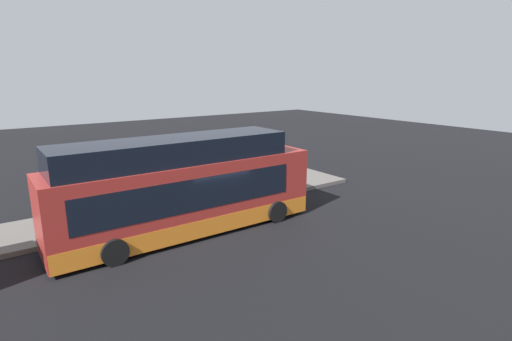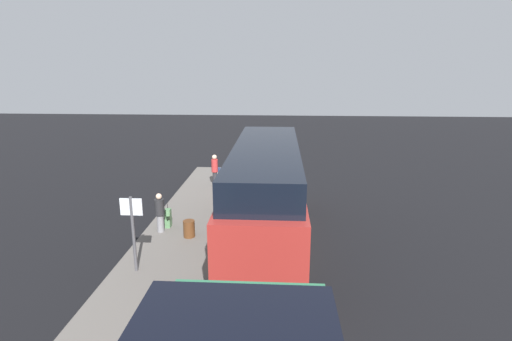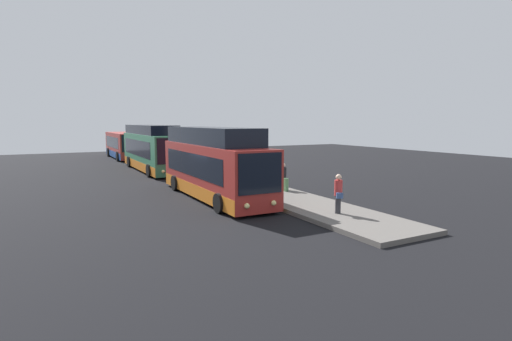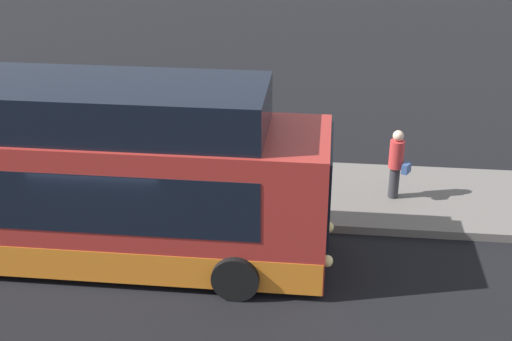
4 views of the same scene
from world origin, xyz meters
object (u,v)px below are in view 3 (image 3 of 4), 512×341
(bus_lead, at_px, (213,167))
(passenger_waiting, at_px, (283,176))
(bus_second, at_px, (152,150))
(passenger_boarding, at_px, (338,192))
(suitcase, at_px, (285,185))
(bus_third, at_px, (124,146))
(sign_post, at_px, (257,159))
(trash_bin, at_px, (262,185))

(bus_lead, height_order, passenger_waiting, bus_lead)
(bus_second, height_order, passenger_boarding, bus_second)
(bus_lead, relative_size, suitcase, 10.92)
(bus_third, distance_m, sign_post, 25.05)
(bus_second, distance_m, bus_third, 13.20)
(bus_third, distance_m, passenger_waiting, 28.13)
(bus_second, relative_size, trash_bin, 18.54)
(sign_post, relative_size, trash_bin, 3.81)
(bus_third, distance_m, suitcase, 28.61)
(bus_third, relative_size, passenger_boarding, 6.03)
(bus_third, relative_size, suitcase, 10.61)
(bus_third, bearing_deg, trash_bin, 6.13)
(bus_second, xyz_separation_m, sign_post, (11.51, 4.06, 0.01))
(sign_post, height_order, trash_bin, sign_post)
(passenger_boarding, distance_m, passenger_waiting, 6.45)
(bus_lead, bearing_deg, passenger_boarding, 23.36)
(bus_lead, xyz_separation_m, bus_second, (-13.97, 0.00, 0.04))
(bus_lead, bearing_deg, passenger_waiting, 81.22)
(bus_second, xyz_separation_m, suitcase, (15.12, 4.00, -1.20))
(passenger_boarding, bearing_deg, passenger_waiting, -72.70)
(bus_lead, distance_m, suitcase, 4.32)
(passenger_boarding, height_order, trash_bin, passenger_boarding)
(passenger_boarding, distance_m, sign_post, 9.53)
(sign_post, bearing_deg, bus_third, -170.67)
(passenger_boarding, bearing_deg, sign_post, -68.82)
(bus_second, bearing_deg, passenger_boarding, 8.20)
(suitcase, bearing_deg, trash_bin, -130.82)
(suitcase, distance_m, trash_bin, 1.40)
(suitcase, xyz_separation_m, sign_post, (-3.60, 0.06, 1.21))
(bus_second, bearing_deg, trash_bin, 11.71)
(sign_post, distance_m, trash_bin, 3.17)
(passenger_waiting, distance_m, trash_bin, 1.38)
(bus_third, height_order, trash_bin, bus_third)
(passenger_boarding, height_order, sign_post, sign_post)
(bus_lead, bearing_deg, suitcase, 74.10)
(passenger_waiting, distance_m, suitcase, 0.70)
(bus_third, relative_size, passenger_waiting, 6.62)
(passenger_boarding, relative_size, suitcase, 1.76)
(passenger_boarding, relative_size, passenger_waiting, 1.10)
(passenger_boarding, height_order, passenger_waiting, passenger_boarding)
(trash_bin, bearing_deg, passenger_waiting, 71.01)
(bus_lead, xyz_separation_m, sign_post, (-2.46, 4.06, 0.05))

